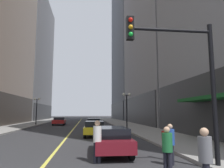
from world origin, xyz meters
TOP-DOWN VIEW (x-y plane):
  - ground_plane at (0.00, 35.00)m, footprint 200.00×200.00m
  - sidewalk_left at (-8.25, 35.00)m, footprint 4.50×78.00m
  - sidewalk_right at (8.25, 35.00)m, footprint 4.50×78.00m
  - lane_centre_stripe at (0.00, 35.00)m, footprint 0.16×70.00m
  - building_left_far at (-16.82, 60.00)m, footprint 12.85×26.00m
  - building_right_far at (15.93, 60.00)m, footprint 11.06×26.00m
  - storefront_awning_right at (9.69, 9.84)m, footprint 1.60×6.26m
  - car_maroon at (2.88, 7.42)m, footprint 1.78×4.62m
  - car_yellow at (2.32, 15.45)m, footprint 1.91×4.12m
  - car_grey at (2.55, 24.85)m, footprint 1.85×4.34m
  - car_red at (-2.93, 33.94)m, footprint 2.10×4.76m
  - pedestrian_in_white_shirt at (2.08, 5.43)m, footprint 0.39×0.39m
  - pedestrian_in_grey_suit at (4.60, 1.61)m, footprint 0.43×0.43m
  - pedestrian_in_green_parka at (4.27, 3.34)m, footprint 0.48×0.48m
  - pedestrian_in_blue_hoodie at (4.94, 4.75)m, footprint 0.45×0.45m
  - traffic_light_near_right at (5.35, 3.95)m, footprint 3.43×0.34m
  - street_lamp_left_far at (-6.40, 32.36)m, footprint 1.06×0.36m
  - street_lamp_right_mid at (6.40, 21.85)m, footprint 1.06×0.36m
  - fire_hydrant_right at (6.90, 10.90)m, footprint 0.28×0.28m

SIDE VIEW (x-z plane):
  - ground_plane at x=0.00m, z-range 0.00..0.00m
  - lane_centre_stripe at x=0.00m, z-range 0.00..0.01m
  - sidewalk_left at x=-8.25m, z-range 0.00..0.15m
  - sidewalk_right at x=8.25m, z-range 0.00..0.15m
  - fire_hydrant_right at x=6.90m, z-range 0.00..0.80m
  - car_yellow at x=2.32m, z-range 0.06..1.38m
  - car_grey at x=2.55m, z-range 0.06..1.38m
  - car_maroon at x=2.88m, z-range 0.06..1.38m
  - car_red at x=-2.93m, z-range 0.06..1.38m
  - pedestrian_in_green_parka at x=4.27m, z-range 0.13..1.72m
  - pedestrian_in_blue_hoodie at x=4.94m, z-range 0.13..1.73m
  - pedestrian_in_grey_suit at x=4.60m, z-range 0.14..1.81m
  - pedestrian_in_white_shirt at x=2.08m, z-range 0.15..1.87m
  - storefront_awning_right at x=9.69m, z-range 1.43..4.55m
  - street_lamp_left_far at x=-6.40m, z-range 1.04..5.47m
  - street_lamp_right_mid at x=6.40m, z-range 1.04..5.47m
  - traffic_light_near_right at x=5.35m, z-range 0.92..6.57m
  - building_left_far at x=-16.82m, z-range -0.07..36.08m
  - building_right_far at x=15.93m, z-range -0.10..59.10m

